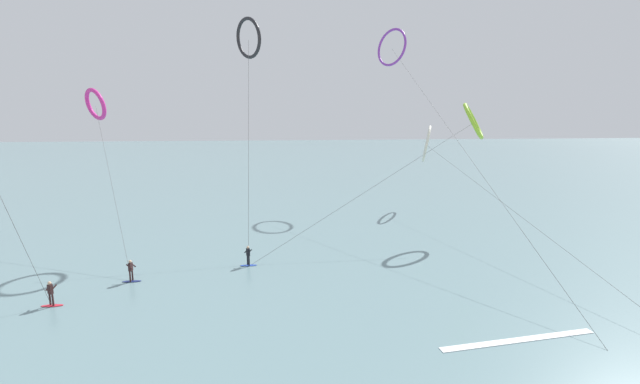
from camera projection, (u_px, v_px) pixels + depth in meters
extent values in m
cube|color=slate|center=(284.00, 161.00, 114.16)|extent=(400.00, 200.00, 0.08)
ellipsoid|color=#2647B7|center=(248.00, 265.00, 34.80)|extent=(1.40, 0.40, 0.06)
cylinder|color=black|center=(249.00, 261.00, 34.62)|extent=(0.12, 0.12, 0.80)
cylinder|color=black|center=(248.00, 260.00, 34.84)|extent=(0.12, 0.12, 0.80)
cube|color=black|center=(248.00, 252.00, 34.60)|extent=(0.33, 0.38, 0.62)
sphere|color=tan|center=(248.00, 247.00, 34.52)|extent=(0.22, 0.22, 0.22)
cylinder|color=black|center=(249.00, 252.00, 34.53)|extent=(0.48, 0.33, 0.39)
cylinder|color=black|center=(247.00, 250.00, 34.88)|extent=(0.48, 0.33, 0.39)
ellipsoid|color=navy|center=(132.00, 281.00, 31.46)|extent=(1.40, 0.40, 0.06)
cylinder|color=black|center=(132.00, 275.00, 31.51)|extent=(0.12, 0.12, 0.80)
cylinder|color=black|center=(130.00, 277.00, 31.24)|extent=(0.12, 0.12, 0.80)
cube|color=black|center=(131.00, 267.00, 31.25)|extent=(0.29, 0.37, 0.62)
sphere|color=tan|center=(130.00, 261.00, 31.18)|extent=(0.22, 0.22, 0.22)
cylinder|color=black|center=(133.00, 265.00, 31.57)|extent=(0.51, 0.24, 0.39)
cylinder|color=black|center=(129.00, 267.00, 31.15)|extent=(0.51, 0.24, 0.39)
ellipsoid|color=red|center=(52.00, 306.00, 27.44)|extent=(1.40, 0.40, 0.06)
cylinder|color=black|center=(53.00, 300.00, 27.30)|extent=(0.12, 0.12, 0.80)
cylinder|color=black|center=(50.00, 299.00, 27.41)|extent=(0.12, 0.12, 0.80)
cube|color=black|center=(50.00, 289.00, 27.23)|extent=(0.38, 0.33, 0.62)
sphere|color=tan|center=(49.00, 283.00, 27.15)|extent=(0.22, 0.22, 0.22)
cylinder|color=black|center=(53.00, 288.00, 27.25)|extent=(0.33, 0.48, 0.39)
cylinder|color=black|center=(49.00, 287.00, 27.42)|extent=(0.33, 0.48, 0.39)
torus|color=black|center=(248.00, 38.00, 42.50)|extent=(3.13, 3.73, 4.07)
cylinder|color=#3F3F3F|center=(249.00, 142.00, 38.68)|extent=(0.02, 11.58, 19.97)
torus|color=purple|center=(392.00, 47.00, 59.38)|extent=(3.74, 5.11, 5.30)
cylinder|color=#3F3F3F|center=(451.00, 131.00, 40.75)|extent=(0.33, 42.24, 21.78)
torus|color=#8CC62D|center=(473.00, 121.00, 43.14)|extent=(4.09, 4.80, 3.86)
cylinder|color=#3F3F3F|center=(373.00, 187.00, 39.00)|extent=(22.87, 8.09, 11.64)
torus|color=silver|center=(427.00, 144.00, 55.92)|extent=(2.77, 5.01, 4.93)
cylinder|color=#3F3F3F|center=(508.00, 207.00, 37.72)|extent=(1.08, 38.99, 8.51)
cylinder|color=#3F3F3F|center=(6.00, 210.00, 26.20)|extent=(4.17, 0.36, 13.17)
torus|color=#CC288E|center=(96.00, 104.00, 45.24)|extent=(3.46, 3.26, 3.52)
cylinder|color=#3F3F3F|center=(111.00, 179.00, 38.38)|extent=(8.21, 17.55, 13.39)
cube|color=white|center=(519.00, 341.00, 23.24)|extent=(9.48, 1.49, 0.12)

